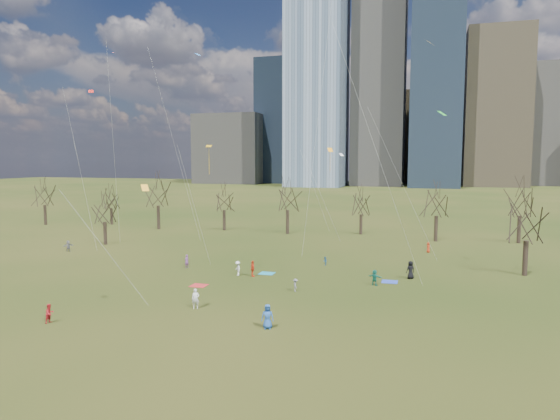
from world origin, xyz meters
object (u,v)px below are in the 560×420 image
(person_2, at_px, (50,313))
(person_4, at_px, (253,269))
(blanket_teal, at_px, (267,273))
(blanket_crimson, at_px, (199,286))
(person_1, at_px, (196,299))
(person_0, at_px, (267,317))
(blanket_navy, at_px, (390,282))

(person_2, bearing_deg, person_4, -21.02)
(blanket_teal, height_order, blanket_crimson, same)
(person_4, bearing_deg, blanket_crimson, 109.55)
(person_1, xyz_separation_m, person_4, (0.74, 12.26, 0.02))
(person_4, bearing_deg, person_1, 142.76)
(person_0, xyz_separation_m, person_1, (-7.40, 3.07, -0.07))
(blanket_crimson, bearing_deg, blanket_teal, 55.29)
(blanket_navy, relative_size, person_0, 0.86)
(blanket_teal, xyz_separation_m, person_4, (-1.01, -1.84, 0.86))
(person_0, distance_m, person_4, 16.71)
(blanket_crimson, height_order, person_0, person_0)
(person_0, relative_size, person_4, 1.06)
(blanket_crimson, xyz_separation_m, person_0, (10.52, -10.14, 0.91))
(blanket_crimson, xyz_separation_m, person_4, (3.87, 5.19, 0.86))
(blanket_navy, bearing_deg, person_4, -172.66)
(blanket_teal, xyz_separation_m, blanket_crimson, (-4.87, -7.03, 0.00))
(person_1, height_order, person_4, person_4)
(person_1, bearing_deg, person_4, 66.37)
(blanket_navy, height_order, person_2, person_2)
(blanket_teal, bearing_deg, blanket_crimson, -124.71)
(blanket_teal, distance_m, person_2, 23.41)
(person_0, height_order, person_4, person_0)
(person_0, xyz_separation_m, person_2, (-16.52, -3.55, -0.17))
(blanket_navy, distance_m, person_2, 31.88)
(blanket_navy, relative_size, blanket_crimson, 1.00)
(blanket_crimson, distance_m, person_2, 14.97)
(blanket_crimson, relative_size, person_0, 0.86)
(person_1, distance_m, person_2, 11.28)
(blanket_teal, bearing_deg, person_2, -117.68)
(blanket_navy, relative_size, person_2, 1.06)
(blanket_teal, relative_size, blanket_crimson, 1.00)
(blanket_crimson, relative_size, person_2, 1.06)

